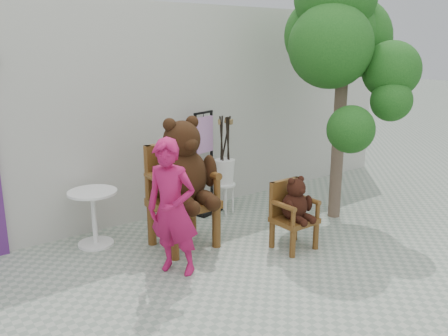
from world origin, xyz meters
The scene contains 9 objects.
ground_plane centered at (0.00, 0.00, 0.00)m, with size 60.00×60.00×0.00m, color #979E8E.
back_wall centered at (0.00, 3.10, 1.50)m, with size 9.00×1.00×3.00m, color #BBBAAF.
chair_big centered at (-0.59, 1.50, 0.91)m, with size 0.79×0.85×1.62m.
chair_small centered at (0.45, 0.62, 0.53)m, with size 0.48×0.49×0.91m.
person centered at (-1.11, 0.86, 0.77)m, with size 0.56×0.37×1.53m, color #A6144D.
cafe_table centered at (-1.46, 2.17, 0.44)m, with size 0.60×0.60×0.70m.
display_stand centered at (0.32, 2.35, 0.58)m, with size 0.53×0.46×1.51m.
stool_bucket centered at (0.54, 2.14, 0.64)m, with size 0.32×0.32×1.45m.
tree centered at (1.88, 1.26, 2.58)m, with size 1.94×1.99×3.64m.
Camera 1 is at (-3.50, -3.21, 2.43)m, focal length 38.00 mm.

